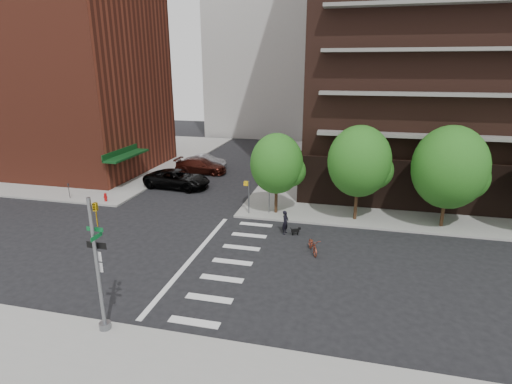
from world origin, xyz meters
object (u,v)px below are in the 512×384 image
at_px(fire_hydrant, 105,197).
at_px(parked_car_maroon, 201,166).
at_px(scooter, 313,245).
at_px(traffic_signal, 99,276).
at_px(dog_walker, 285,222).
at_px(parked_car_black, 177,179).
at_px(parked_car_silver, 206,161).

relative_size(fire_hydrant, parked_car_maroon, 0.13).
relative_size(parked_car_maroon, scooter, 2.99).
distance_m(traffic_signal, dog_walker, 13.81).
distance_m(parked_car_black, scooter, 17.70).
relative_size(fire_hydrant, parked_car_silver, 0.16).
relative_size(traffic_signal, parked_car_maroon, 1.08).
relative_size(traffic_signal, scooter, 3.24).
relative_size(parked_car_black, parked_car_silver, 1.35).
distance_m(parked_car_silver, scooter, 23.57).
xyz_separation_m(parked_car_black, dog_walker, (11.75, -8.43, -0.04)).
xyz_separation_m(parked_car_silver, dog_walker, (11.88, -16.40, 0.07)).
relative_size(parked_car_black, dog_walker, 3.76).
distance_m(parked_car_silver, dog_walker, 20.25).
bearing_deg(parked_car_silver, parked_car_black, -178.86).
xyz_separation_m(traffic_signal, dog_walker, (5.80, 12.39, -1.87)).
bearing_deg(parked_car_maroon, fire_hydrant, 158.63).
bearing_deg(dog_walker, fire_hydrant, 98.01).
distance_m(traffic_signal, scooter, 12.87).
height_order(parked_car_black, dog_walker, parked_car_black).
bearing_deg(traffic_signal, dog_walker, 64.90).
relative_size(fire_hydrant, parked_car_black, 0.12).
xyz_separation_m(fire_hydrant, scooter, (17.99, -5.43, -0.07)).
distance_m(fire_hydrant, dog_walker, 16.10).
xyz_separation_m(parked_car_black, scooter, (13.90, -10.95, -0.38)).
bearing_deg(traffic_signal, scooter, 51.10).
height_order(parked_car_black, parked_car_maroon, parked_car_black).
height_order(parked_car_maroon, parked_car_silver, parked_car_maroon).
xyz_separation_m(traffic_signal, fire_hydrant, (-10.03, 15.29, -2.15)).
bearing_deg(parked_car_black, parked_car_maroon, 3.05).
xyz_separation_m(fire_hydrant, parked_car_maroon, (4.30, 11.16, 0.25)).
bearing_deg(traffic_signal, parked_car_silver, 101.93).
height_order(parked_car_silver, scooter, parked_car_silver).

